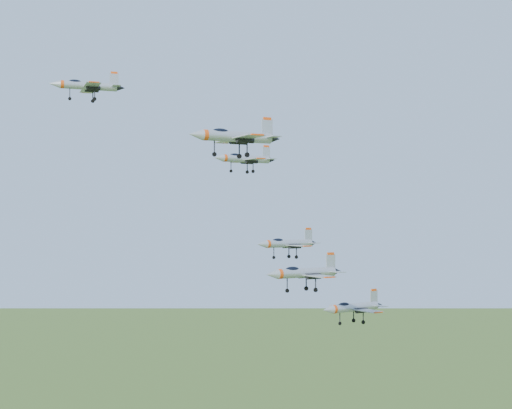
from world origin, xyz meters
TOP-DOWN VIEW (x-y plane):
  - jet_lead at (-20.22, 9.38)m, footprint 11.98×10.06m
  - jet_left_high at (1.74, -2.96)m, footprint 11.10×9.15m
  - jet_right_high at (-7.94, -16.84)m, footprint 13.86×11.48m
  - jet_left_low at (18.21, 9.41)m, footprint 13.62×11.19m
  - jet_right_low at (5.89, -13.55)m, footprint 13.72×11.27m
  - jet_trail at (23.24, -3.72)m, footprint 13.80×11.39m

SIDE VIEW (x-z plane):
  - jet_trail at x=23.24m, z-range 110.69..114.38m
  - jet_right_low at x=5.89m, z-range 118.10..121.77m
  - jet_left_low at x=18.21m, z-range 121.54..125.19m
  - jet_left_high at x=1.74m, z-range 136.17..139.14m
  - jet_right_high at x=-7.94m, z-range 137.47..141.18m
  - jet_lead at x=-20.22m, z-range 147.65..150.87m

